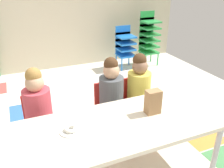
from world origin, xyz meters
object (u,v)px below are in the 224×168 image
object	(u,v)px
kid_chair_green_stack	(149,36)
donut_powdered_on_plate	(71,129)
kid_chair_blue_stack	(125,45)
seated_child_near_camera	(38,104)
seated_child_far_right	(139,85)
paper_bag_brown	(153,102)
craft_table	(113,130)
seated_child_middle_seat	(111,90)
paper_plate_near_edge	(71,131)

from	to	relation	value
kid_chair_green_stack	donut_powdered_on_plate	bearing A→B (deg)	-131.51
kid_chair_blue_stack	kid_chair_green_stack	size ratio (longest dim) A/B	0.77
seated_child_near_camera	kid_chair_green_stack	world-z (taller)	kid_chair_green_stack
seated_child_far_right	paper_bag_brown	world-z (taller)	seated_child_far_right
craft_table	seated_child_near_camera	size ratio (longest dim) A/B	2.08
seated_child_middle_seat	kid_chair_green_stack	world-z (taller)	kid_chair_green_stack
seated_child_far_right	kid_chair_blue_stack	distance (m)	2.06
craft_table	kid_chair_green_stack	world-z (taller)	kid_chair_green_stack
seated_child_middle_seat	donut_powdered_on_plate	size ratio (longest dim) A/B	8.59
seated_child_far_right	paper_plate_near_edge	world-z (taller)	seated_child_far_right
craft_table	seated_child_middle_seat	world-z (taller)	seated_child_middle_seat
seated_child_middle_seat	seated_child_far_right	xyz separation A→B (m)	(0.33, 0.00, 0.00)
seated_child_near_camera	seated_child_far_right	distance (m)	1.10
seated_child_near_camera	craft_table	bearing A→B (deg)	-49.03
seated_child_far_right	kid_chair_green_stack	bearing A→B (deg)	56.40
donut_powdered_on_plate	seated_child_middle_seat	bearing A→B (deg)	43.74
seated_child_far_right	kid_chair_green_stack	size ratio (longest dim) A/B	0.88
donut_powdered_on_plate	craft_table	bearing A→B (deg)	-8.89
kid_chair_green_stack	paper_bag_brown	distance (m)	2.86
kid_chair_blue_stack	seated_child_far_right	bearing A→B (deg)	-111.51
craft_table	kid_chair_green_stack	size ratio (longest dim) A/B	1.83
seated_child_far_right	craft_table	bearing A→B (deg)	-133.45
craft_table	paper_plate_near_edge	xyz separation A→B (m)	(-0.34, 0.05, 0.05)
seated_child_far_right	kid_chair_green_stack	distance (m)	2.29
seated_child_near_camera	seated_child_middle_seat	world-z (taller)	same
seated_child_near_camera	paper_plate_near_edge	xyz separation A→B (m)	(0.19, -0.55, 0.01)
seated_child_far_right	donut_powdered_on_plate	size ratio (longest dim) A/B	8.59
seated_child_far_right	paper_plate_near_edge	bearing A→B (deg)	-148.79
craft_table	paper_plate_near_edge	bearing A→B (deg)	171.11
craft_table	paper_bag_brown	size ratio (longest dim) A/B	8.67
seated_child_near_camera	seated_child_far_right	xyz separation A→B (m)	(1.10, 0.00, 0.00)
kid_chair_green_stack	craft_table	bearing A→B (deg)	-126.22
seated_child_near_camera	donut_powdered_on_plate	size ratio (longest dim) A/B	8.59
craft_table	paper_bag_brown	world-z (taller)	paper_bag_brown
kid_chair_blue_stack	donut_powdered_on_plate	distance (m)	2.97
seated_child_middle_seat	paper_plate_near_edge	bearing A→B (deg)	-136.26
donut_powdered_on_plate	kid_chair_green_stack	bearing A→B (deg)	48.49
seated_child_far_right	seated_child_middle_seat	bearing A→B (deg)	180.00
seated_child_middle_seat	kid_chair_blue_stack	world-z (taller)	seated_child_middle_seat
kid_chair_blue_stack	paper_plate_near_edge	xyz separation A→B (m)	(-1.66, -2.46, 0.10)
craft_table	seated_child_near_camera	bearing A→B (deg)	130.97
kid_chair_blue_stack	seated_child_middle_seat	bearing A→B (deg)	-119.63
donut_powdered_on_plate	seated_child_far_right	bearing A→B (deg)	31.21
seated_child_near_camera	paper_plate_near_edge	bearing A→B (deg)	-71.27
seated_child_middle_seat	donut_powdered_on_plate	bearing A→B (deg)	-136.26
kid_chair_green_stack	paper_plate_near_edge	size ratio (longest dim) A/B	5.78
paper_plate_near_edge	kid_chair_green_stack	bearing A→B (deg)	48.49
craft_table	seated_child_near_camera	world-z (taller)	seated_child_near_camera
paper_bag_brown	seated_child_far_right	bearing A→B (deg)	73.20
paper_plate_near_edge	seated_child_near_camera	bearing A→B (deg)	108.73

